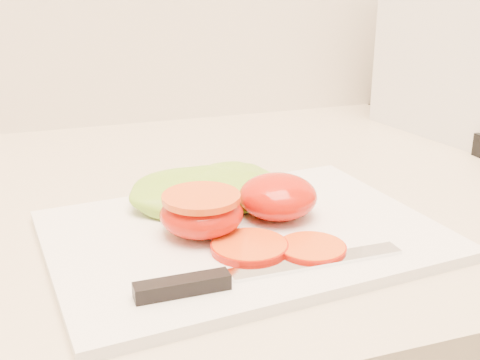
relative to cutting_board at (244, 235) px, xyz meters
name	(u,v)px	position (x,y,z in m)	size (l,w,h in m)	color
cutting_board	(244,235)	(0.00, 0.00, 0.00)	(0.35, 0.25, 0.01)	white
tomato_half_dome	(278,196)	(0.04, 0.02, 0.03)	(0.08, 0.08, 0.04)	red
tomato_half_cut	(202,212)	(-0.04, 0.00, 0.03)	(0.08, 0.08, 0.04)	red
tomato_slice_0	(250,247)	(-0.01, -0.04, 0.01)	(0.06, 0.06, 0.01)	#F45611
tomato_slice_1	(312,248)	(0.04, -0.06, 0.01)	(0.06, 0.06, 0.01)	#F45611
lettuce_leaf_0	(200,192)	(-0.02, 0.07, 0.02)	(0.14, 0.10, 0.03)	#88BC32
lettuce_leaf_1	(238,185)	(0.02, 0.08, 0.02)	(0.12, 0.09, 0.03)	#88BC32
knife	(238,276)	(-0.03, -0.09, 0.01)	(0.23, 0.03, 0.01)	silver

